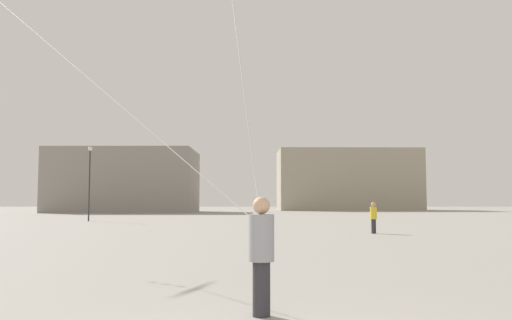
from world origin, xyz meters
name	(u,v)px	position (x,y,z in m)	size (l,w,h in m)	color
person_in_yellow	(373,216)	(6.09, 22.40, 0.88)	(0.35, 0.35, 1.61)	#2D2D33
person_in_grey	(261,250)	(-0.05, 2.56, 0.95)	(0.38, 0.38, 1.74)	#2D2D33
building_left_hall	(126,181)	(-19.00, 74.70, 4.59)	(20.67, 14.20, 9.19)	gray
building_centre_hall	(347,180)	(17.00, 91.88, 5.39)	(24.85, 13.17, 10.78)	#A39984
lamppost_east	(90,172)	(-13.70, 39.28, 4.03)	(0.36, 0.36, 6.20)	#2D2D30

